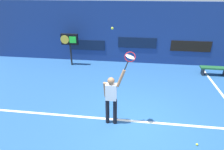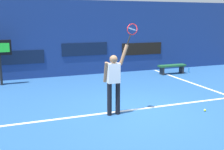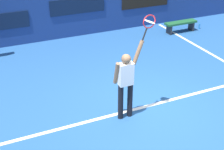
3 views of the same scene
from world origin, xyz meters
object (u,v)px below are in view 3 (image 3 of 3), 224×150
object	(u,v)px
tennis_racket	(149,23)
water_bottle	(199,26)
tennis_player	(126,81)
court_bench	(181,24)

from	to	relation	value
tennis_racket	water_bottle	bearing A→B (deg)	40.61
tennis_racket	water_bottle	xyz separation A→B (m)	(5.19, 4.45, -2.22)
tennis_racket	water_bottle	distance (m)	7.19
tennis_player	court_bench	bearing A→B (deg)	43.18
tennis_racket	water_bottle	world-z (taller)	tennis_racket
tennis_player	water_bottle	distance (m)	7.30
tennis_player	water_bottle	size ratio (longest dim) A/B	8.21
tennis_player	water_bottle	bearing A→B (deg)	37.88
tennis_player	court_bench	world-z (taller)	tennis_player
tennis_player	water_bottle	xyz separation A→B (m)	(5.72, 4.45, -0.89)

